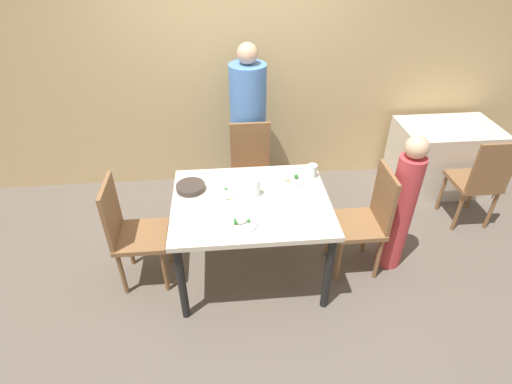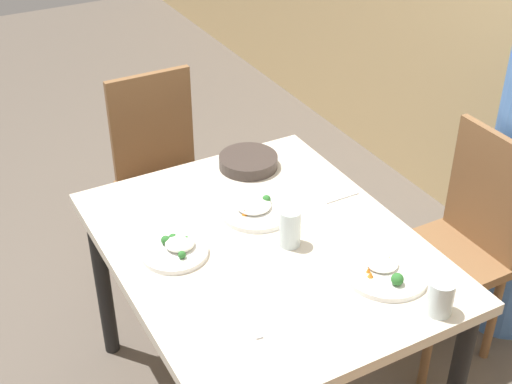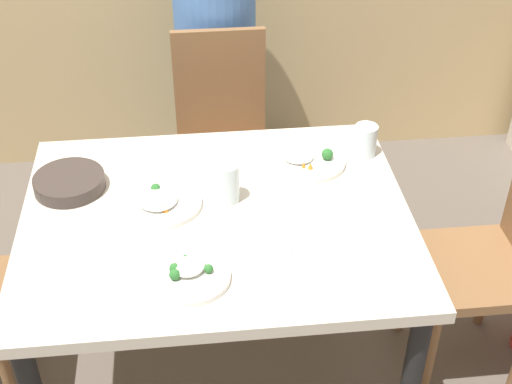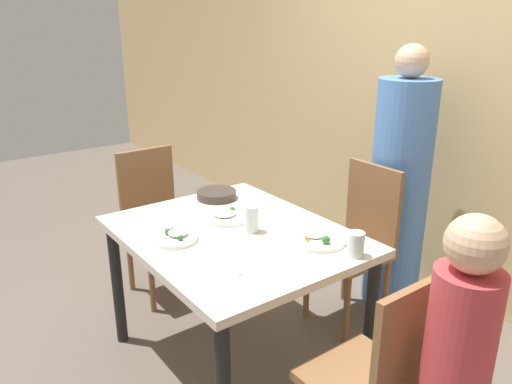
{
  "view_description": "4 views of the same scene",
  "coord_description": "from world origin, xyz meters",
  "px_view_note": "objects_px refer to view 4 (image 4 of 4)",
  "views": [
    {
      "loc": [
        -0.18,
        -2.42,
        2.55
      ],
      "look_at": [
        0.04,
        -0.01,
        0.84
      ],
      "focal_mm": 28.0,
      "sensor_mm": 36.0,
      "label": 1
    },
    {
      "loc": [
        1.63,
        -0.92,
        2.17
      ],
      "look_at": [
        -0.01,
        -0.03,
        0.96
      ],
      "focal_mm": 50.0,
      "sensor_mm": 36.0,
      "label": 2
    },
    {
      "loc": [
        -0.06,
        -1.72,
        2.1
      ],
      "look_at": [
        0.13,
        0.04,
        0.8
      ],
      "focal_mm": 50.0,
      "sensor_mm": 36.0,
      "label": 3
    },
    {
      "loc": [
        1.86,
        -1.24,
        1.75
      ],
      "look_at": [
        0.13,
        0.03,
        0.99
      ],
      "focal_mm": 35.0,
      "sensor_mm": 36.0,
      "label": 4
    }
  ],
  "objects_px": {
    "chair_adult_spot": "(357,240)",
    "chair_child_spot": "(380,379)",
    "glass_water_tall": "(251,219)",
    "person_adult": "(399,191)",
    "bowl_curry": "(216,194)",
    "plate_rice_adult": "(226,216)"
  },
  "relations": [
    {
      "from": "chair_child_spot",
      "to": "person_adult",
      "type": "height_order",
      "value": "person_adult"
    },
    {
      "from": "chair_child_spot",
      "to": "bowl_curry",
      "type": "xyz_separation_m",
      "value": [
        -1.4,
        0.19,
        0.27
      ]
    },
    {
      "from": "person_adult",
      "to": "chair_adult_spot",
      "type": "bearing_deg",
      "value": -90.0
    },
    {
      "from": "plate_rice_adult",
      "to": "chair_child_spot",
      "type": "bearing_deg",
      "value": -3.44
    },
    {
      "from": "chair_adult_spot",
      "to": "glass_water_tall",
      "type": "relative_size",
      "value": 7.17
    },
    {
      "from": "chair_adult_spot",
      "to": "plate_rice_adult",
      "type": "bearing_deg",
      "value": -107.59
    },
    {
      "from": "plate_rice_adult",
      "to": "glass_water_tall",
      "type": "xyz_separation_m",
      "value": [
        0.21,
        0.01,
        0.05
      ]
    },
    {
      "from": "glass_water_tall",
      "to": "chair_adult_spot",
      "type": "bearing_deg",
      "value": 87.94
    },
    {
      "from": "chair_child_spot",
      "to": "plate_rice_adult",
      "type": "relative_size",
      "value": 3.69
    },
    {
      "from": "chair_child_spot",
      "to": "plate_rice_adult",
      "type": "bearing_deg",
      "value": -93.44
    },
    {
      "from": "chair_adult_spot",
      "to": "glass_water_tall",
      "type": "height_order",
      "value": "chair_adult_spot"
    },
    {
      "from": "chair_child_spot",
      "to": "glass_water_tall",
      "type": "distance_m",
      "value": 0.95
    },
    {
      "from": "bowl_curry",
      "to": "plate_rice_adult",
      "type": "height_order",
      "value": "plate_rice_adult"
    },
    {
      "from": "bowl_curry",
      "to": "glass_water_tall",
      "type": "xyz_separation_m",
      "value": [
        0.5,
        -0.11,
        0.04
      ]
    },
    {
      "from": "chair_adult_spot",
      "to": "bowl_curry",
      "type": "xyz_separation_m",
      "value": [
        -0.53,
        -0.64,
        0.27
      ]
    },
    {
      "from": "chair_child_spot",
      "to": "glass_water_tall",
      "type": "xyz_separation_m",
      "value": [
        -0.9,
        0.08,
        0.31
      ]
    },
    {
      "from": "bowl_curry",
      "to": "glass_water_tall",
      "type": "relative_size",
      "value": 1.71
    },
    {
      "from": "chair_adult_spot",
      "to": "bowl_curry",
      "type": "bearing_deg",
      "value": -129.76
    },
    {
      "from": "glass_water_tall",
      "to": "person_adult",
      "type": "bearing_deg",
      "value": 88.59
    },
    {
      "from": "bowl_curry",
      "to": "plate_rice_adult",
      "type": "distance_m",
      "value": 0.31
    },
    {
      "from": "glass_water_tall",
      "to": "plate_rice_adult",
      "type": "bearing_deg",
      "value": -177.42
    },
    {
      "from": "chair_adult_spot",
      "to": "chair_child_spot",
      "type": "relative_size",
      "value": 1.0
    }
  ]
}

